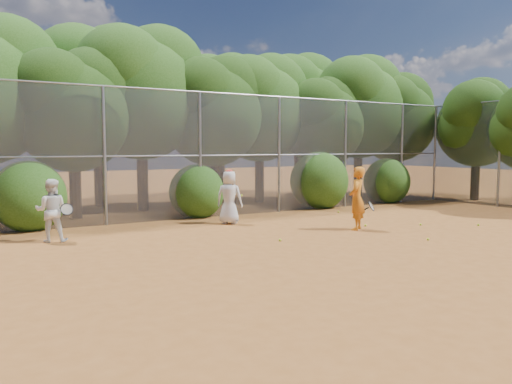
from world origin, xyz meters
TOP-DOWN VIEW (x-y plane):
  - ground at (0.00, 0.00)m, footprint 80.00×80.00m
  - fence_back at (-0.12, 6.00)m, footprint 20.05×0.09m
  - fence_side at (10.00, 3.00)m, footprint 0.09×6.09m
  - tree_2 at (-4.45, 7.83)m, footprint 3.99×3.47m
  - tree_3 at (-1.94, 8.84)m, footprint 4.89×4.26m
  - tree_4 at (0.55, 8.24)m, footprint 4.19×3.64m
  - tree_5 at (3.06, 9.04)m, footprint 4.51×3.92m
  - tree_6 at (5.55, 8.03)m, footprint 3.86×3.36m
  - tree_7 at (8.06, 8.64)m, footprint 4.77×4.14m
  - tree_8 at (10.05, 8.34)m, footprint 4.25×3.70m
  - tree_10 at (-2.93, 11.05)m, footprint 5.15×4.48m
  - tree_11 at (2.06, 10.64)m, footprint 4.64×4.03m
  - tree_12 at (6.56, 11.24)m, footprint 5.02×4.37m
  - tree_13 at (11.45, 5.03)m, footprint 3.86×3.36m
  - bush_0 at (-6.00, 6.30)m, footprint 2.00×2.00m
  - bush_1 at (-1.00, 6.30)m, footprint 1.80×1.80m
  - bush_2 at (4.00, 6.30)m, footprint 2.20×2.20m
  - bush_3 at (7.50, 6.30)m, footprint 1.90×1.90m
  - player_yellow at (1.72, 1.67)m, footprint 0.90×0.72m
  - player_teen at (-0.79, 4.40)m, footprint 0.91×0.90m
  - player_white at (-5.76, 4.04)m, footprint 0.89×0.78m
  - ball_0 at (3.80, 1.27)m, footprint 0.07×0.07m
  - ball_1 at (2.31, 1.95)m, footprint 0.07×0.07m
  - ball_2 at (2.12, -0.43)m, footprint 0.07×0.07m
  - ball_3 at (5.16, 0.36)m, footprint 0.07×0.07m
  - ball_4 at (-1.04, 1.30)m, footprint 0.07×0.07m
  - ball_5 at (3.57, 4.65)m, footprint 0.07×0.07m

SIDE VIEW (x-z plane):
  - ground at x=0.00m, z-range 0.00..0.00m
  - ball_0 at x=3.80m, z-range 0.00..0.07m
  - ball_1 at x=2.31m, z-range 0.00..0.07m
  - ball_2 at x=2.12m, z-range 0.00..0.07m
  - ball_3 at x=5.16m, z-range 0.00..0.07m
  - ball_4 at x=-1.04m, z-range 0.00..0.07m
  - ball_5 at x=3.57m, z-range 0.00..0.07m
  - player_white at x=-5.76m, z-range 0.00..1.51m
  - player_teen at x=-0.79m, z-range -0.01..1.60m
  - player_yellow at x=1.72m, z-range 0.00..1.73m
  - bush_1 at x=-1.00m, z-range 0.00..1.80m
  - bush_3 at x=7.50m, z-range 0.00..1.90m
  - bush_0 at x=-6.00m, z-range 0.00..2.00m
  - bush_2 at x=4.00m, z-range 0.00..2.20m
  - fence_side at x=10.00m, z-range 0.04..4.06m
  - fence_back at x=-0.12m, z-range 0.04..4.06m
  - tree_6 at x=5.55m, z-range 0.82..6.11m
  - tree_13 at x=11.45m, z-range 0.82..6.11m
  - tree_2 at x=-4.45m, z-range 0.85..6.32m
  - tree_4 at x=0.55m, z-range 0.89..6.62m
  - tree_8 at x=10.05m, z-range 0.91..6.73m
  - tree_5 at x=3.06m, z-range 0.96..7.13m
  - tree_11 at x=2.06m, z-range 0.99..7.34m
  - tree_7 at x=8.06m, z-range 1.02..7.54m
  - tree_3 at x=-1.94m, z-range 1.04..7.75m
  - tree_12 at x=6.56m, z-range 1.07..7.95m
  - tree_10 at x=-2.93m, z-range 1.10..8.16m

